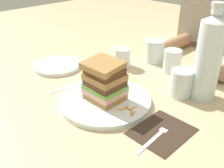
% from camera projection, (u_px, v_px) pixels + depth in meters
% --- Properties ---
extents(ground_plane, '(3.00, 3.00, 0.00)m').
position_uv_depth(ground_plane, '(111.00, 104.00, 0.78)').
color(ground_plane, '#C6B289').
extents(main_plate, '(0.28, 0.28, 0.01)m').
position_uv_depth(main_plate, '(105.00, 101.00, 0.79)').
color(main_plate, white).
rests_on(main_plate, ground_plane).
extents(sandwich, '(0.11, 0.10, 0.12)m').
position_uv_depth(sandwich, '(105.00, 82.00, 0.75)').
color(sandwich, '#A87A42').
rests_on(sandwich, main_plate).
extents(carrot_shred_0, '(0.02, 0.03, 0.00)m').
position_uv_depth(carrot_shred_0, '(89.00, 89.00, 0.83)').
color(carrot_shred_0, orange).
rests_on(carrot_shred_0, main_plate).
extents(carrot_shred_1, '(0.03, 0.02, 0.00)m').
position_uv_depth(carrot_shred_1, '(89.00, 85.00, 0.86)').
color(carrot_shred_1, orange).
rests_on(carrot_shred_1, main_plate).
extents(carrot_shred_2, '(0.03, 0.02, 0.00)m').
position_uv_depth(carrot_shred_2, '(90.00, 88.00, 0.84)').
color(carrot_shred_2, orange).
rests_on(carrot_shred_2, main_plate).
extents(carrot_shred_3, '(0.01, 0.02, 0.00)m').
position_uv_depth(carrot_shred_3, '(91.00, 89.00, 0.83)').
color(carrot_shred_3, orange).
rests_on(carrot_shred_3, main_plate).
extents(carrot_shred_4, '(0.03, 0.02, 0.00)m').
position_uv_depth(carrot_shred_4, '(87.00, 87.00, 0.84)').
color(carrot_shred_4, orange).
rests_on(carrot_shred_4, main_plate).
extents(carrot_shred_5, '(0.01, 0.02, 0.00)m').
position_uv_depth(carrot_shred_5, '(132.00, 112.00, 0.71)').
color(carrot_shred_5, orange).
rests_on(carrot_shred_5, main_plate).
extents(carrot_shred_6, '(0.03, 0.01, 0.00)m').
position_uv_depth(carrot_shred_6, '(130.00, 108.00, 0.73)').
color(carrot_shred_6, orange).
rests_on(carrot_shred_6, main_plate).
extents(carrot_shred_7, '(0.02, 0.01, 0.00)m').
position_uv_depth(carrot_shred_7, '(121.00, 109.00, 0.73)').
color(carrot_shred_7, orange).
rests_on(carrot_shred_7, main_plate).
extents(carrot_shred_8, '(0.01, 0.02, 0.00)m').
position_uv_depth(carrot_shred_8, '(134.00, 108.00, 0.74)').
color(carrot_shred_8, orange).
rests_on(carrot_shred_8, main_plate).
extents(carrot_shred_9, '(0.01, 0.03, 0.00)m').
position_uv_depth(carrot_shred_9, '(126.00, 107.00, 0.74)').
color(carrot_shred_9, orange).
rests_on(carrot_shred_9, main_plate).
extents(carrot_shred_10, '(0.01, 0.02, 0.00)m').
position_uv_depth(carrot_shred_10, '(133.00, 114.00, 0.71)').
color(carrot_shred_10, orange).
rests_on(carrot_shred_10, main_plate).
extents(napkin_dark, '(0.13, 0.16, 0.00)m').
position_uv_depth(napkin_dark, '(162.00, 131.00, 0.66)').
color(napkin_dark, '#38281E').
rests_on(napkin_dark, ground_plane).
extents(fork, '(0.03, 0.17, 0.00)m').
position_uv_depth(fork, '(157.00, 135.00, 0.65)').
color(fork, silver).
rests_on(fork, napkin_dark).
extents(knife, '(0.02, 0.20, 0.00)m').
position_uv_depth(knife, '(72.00, 84.00, 0.89)').
color(knife, silver).
rests_on(knife, ground_plane).
extents(juice_glass, '(0.07, 0.07, 0.09)m').
position_uv_depth(juice_glass, '(181.00, 85.00, 0.81)').
color(juice_glass, white).
rests_on(juice_glass, ground_plane).
extents(water_bottle, '(0.08, 0.08, 0.29)m').
position_uv_depth(water_bottle, '(208.00, 58.00, 0.76)').
color(water_bottle, silver).
rests_on(water_bottle, ground_plane).
extents(empty_tumbler_0, '(0.06, 0.06, 0.07)m').
position_uv_depth(empty_tumbler_0, '(122.00, 57.00, 1.02)').
color(empty_tumbler_0, silver).
rests_on(empty_tumbler_0, ground_plane).
extents(empty_tumbler_1, '(0.07, 0.07, 0.08)m').
position_uv_depth(empty_tumbler_1, '(208.00, 71.00, 0.90)').
color(empty_tumbler_1, silver).
rests_on(empty_tumbler_1, ground_plane).
extents(empty_tumbler_2, '(0.08, 0.08, 0.09)m').
position_uv_depth(empty_tumbler_2, '(155.00, 51.00, 1.06)').
color(empty_tumbler_2, silver).
rests_on(empty_tumbler_2, ground_plane).
extents(empty_tumbler_3, '(0.07, 0.07, 0.09)m').
position_uv_depth(empty_tumbler_3, '(173.00, 61.00, 0.97)').
color(empty_tumbler_3, silver).
rests_on(empty_tumbler_3, ground_plane).
extents(side_plate, '(0.19, 0.19, 0.01)m').
position_uv_depth(side_plate, '(57.00, 66.00, 1.02)').
color(side_plate, white).
rests_on(side_plate, ground_plane).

